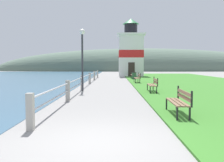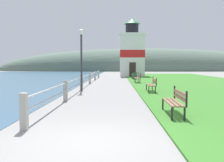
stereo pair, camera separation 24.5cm
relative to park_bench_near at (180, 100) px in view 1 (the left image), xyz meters
The scene contains 11 objects.
ground_plane 3.88m from the park_bench_near, 132.18° to the right, with size 160.00×160.00×0.00m, color gray.
grass_verge 14.15m from the park_bench_near, 67.96° to the left, with size 12.00×47.85×0.06m.
seawall_railing 12.03m from the park_bench_near, 111.26° to the left, with size 0.18×26.30×0.98m.
park_bench_near is the anchor object (origin of this frame).
park_bench_midway 6.91m from the park_bench_near, 88.35° to the left, with size 0.55×1.87×0.94m.
park_bench_far 14.54m from the park_bench_near, 90.09° to the left, with size 0.48×1.82×0.94m.
park_bench_by_lighthouse 21.73m from the park_bench_near, 89.71° to the left, with size 0.57×1.80×0.94m.
lighthouse 28.07m from the park_bench_near, 89.61° to the left, with size 3.89×3.89×8.26m.
trash_bin 19.78m from the park_bench_near, 89.88° to the left, with size 0.54×0.54×0.84m.
lamp_post 9.03m from the park_bench_near, 118.76° to the left, with size 0.36×0.36×3.96m.
distant_hillside 59.31m from the park_bench_near, 84.76° to the left, with size 80.00×16.00×12.00m.
Camera 1 is at (0.40, -5.39, 1.72)m, focal length 40.00 mm.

